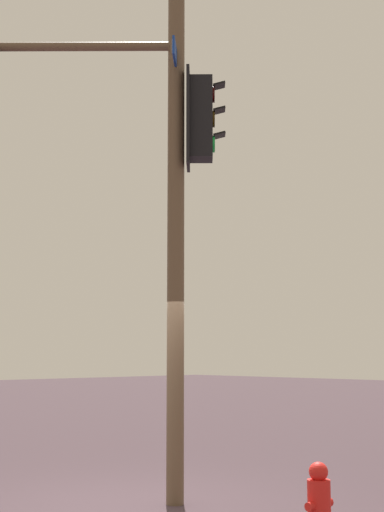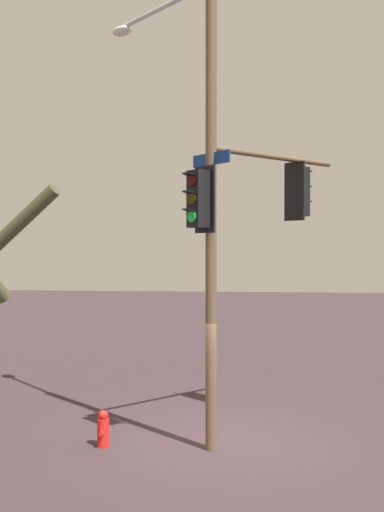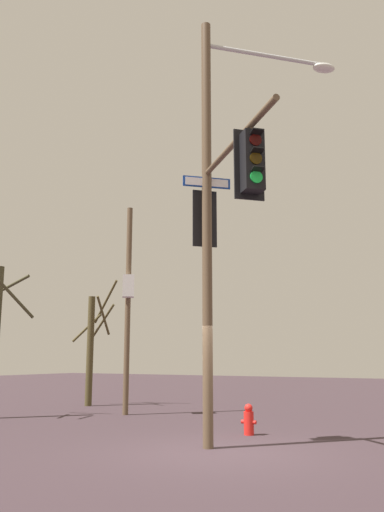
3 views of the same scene
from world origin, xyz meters
name	(u,v)px [view 3 (image 3 of 3)]	position (x,y,z in m)	size (l,w,h in m)	color
ground_plane	(221,453)	(0.00, 0.00, 0.00)	(80.00, 80.00, 0.00)	#37292E
main_signal_pole_assembly	(223,193)	(-0.06, -0.07, 5.33)	(3.23, 5.21, 9.67)	brown
secondary_pole_assembly	(128,300)	(5.73, -4.55, 3.73)	(0.59, 0.66, 6.97)	brown
fire_hydrant	(249,420)	(0.47, -2.44, 0.34)	(0.38, 0.24, 0.73)	red
bare_tree_behind_pole	(92,344)	(8.98, -6.62, 2.36)	(1.72, 1.35, 4.92)	#483E23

